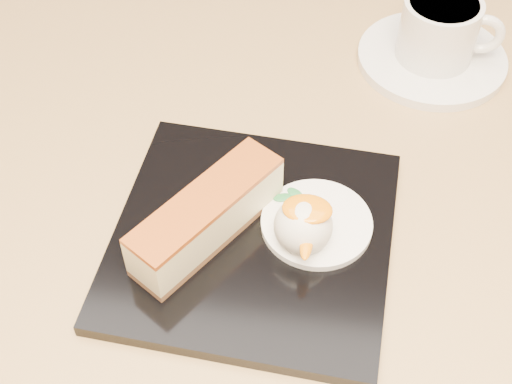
# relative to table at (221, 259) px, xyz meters

# --- Properties ---
(table) EXTENTS (0.80, 0.80, 0.72)m
(table) POSITION_rel_table_xyz_m (0.00, 0.00, 0.00)
(table) COLOR black
(table) RESTS_ON ground
(dessert_plate) EXTENTS (0.23, 0.23, 0.01)m
(dessert_plate) POSITION_rel_table_xyz_m (0.05, -0.09, 0.16)
(dessert_plate) COLOR black
(dessert_plate) RESTS_ON table
(cheesecake) EXTENTS (0.11, 0.14, 0.05)m
(cheesecake) POSITION_rel_table_xyz_m (0.01, -0.09, 0.19)
(cheesecake) COLOR brown
(cheesecake) RESTS_ON dessert_plate
(cream_smear) EXTENTS (0.09, 0.09, 0.01)m
(cream_smear) POSITION_rel_table_xyz_m (0.10, -0.07, 0.17)
(cream_smear) COLOR white
(cream_smear) RESTS_ON dessert_plate
(ice_cream_scoop) EXTENTS (0.05, 0.05, 0.05)m
(ice_cream_scoop) POSITION_rel_table_xyz_m (0.09, -0.09, 0.19)
(ice_cream_scoop) COLOR white
(ice_cream_scoop) RESTS_ON cream_smear
(mango_sauce) EXTENTS (0.04, 0.03, 0.01)m
(mango_sauce) POSITION_rel_table_xyz_m (0.09, -0.09, 0.21)
(mango_sauce) COLOR orange
(mango_sauce) RESTS_ON ice_cream_scoop
(mint_sprig) EXTENTS (0.03, 0.02, 0.00)m
(mint_sprig) POSITION_rel_table_xyz_m (0.07, -0.05, 0.17)
(mint_sprig) COLOR #297F3B
(mint_sprig) RESTS_ON cream_smear
(saucer) EXTENTS (0.15, 0.15, 0.01)m
(saucer) POSITION_rel_table_xyz_m (0.20, 0.16, 0.16)
(saucer) COLOR white
(saucer) RESTS_ON table
(coffee_cup) EXTENTS (0.10, 0.08, 0.06)m
(coffee_cup) POSITION_rel_table_xyz_m (0.20, 0.16, 0.20)
(coffee_cup) COLOR white
(coffee_cup) RESTS_ON saucer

